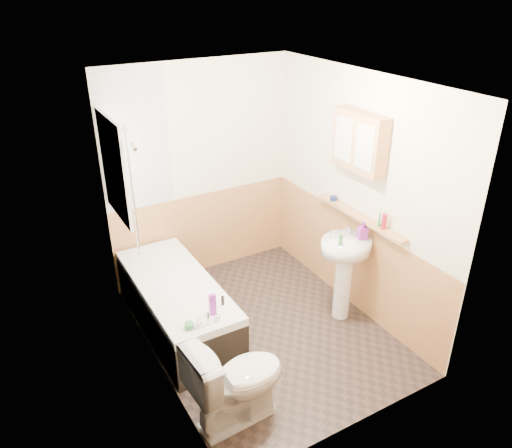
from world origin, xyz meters
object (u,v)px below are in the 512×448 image
object	(u,v)px
toilet	(237,381)
sink	(345,262)
medicine_cabinet	(360,142)
bathtub	(177,303)
pine_shelf	(360,217)

from	to	relation	value
toilet	sink	xyz separation A→B (m)	(1.60, 0.67, 0.26)
toilet	medicine_cabinet	size ratio (longest dim) A/B	1.30
bathtub	toilet	world-z (taller)	toilet
medicine_cabinet	pine_shelf	bearing A→B (deg)	-70.07
bathtub	toilet	distance (m)	1.36
bathtub	sink	world-z (taller)	sink
toilet	pine_shelf	distance (m)	2.07
bathtub	medicine_cabinet	distance (m)	2.41
toilet	bathtub	bearing A→B (deg)	-4.81
bathtub	medicine_cabinet	size ratio (longest dim) A/B	2.80
bathtub	sink	xyz separation A→B (m)	(1.57, -0.68, 0.37)
bathtub	pine_shelf	bearing A→B (deg)	-19.18
bathtub	pine_shelf	xyz separation A→B (m)	(1.77, -0.62, 0.81)
sink	pine_shelf	world-z (taller)	pine_shelf
medicine_cabinet	bathtub	bearing A→B (deg)	162.81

